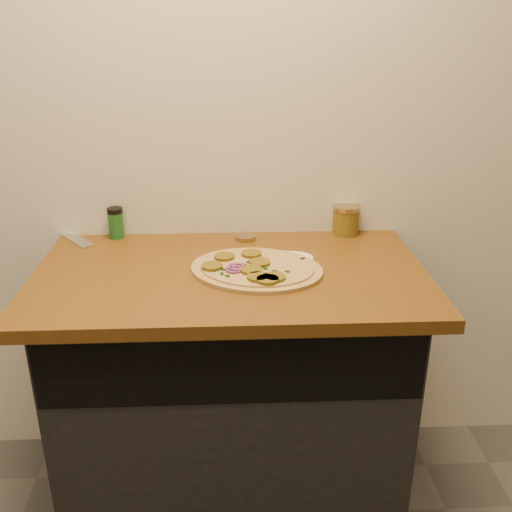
{
  "coord_description": "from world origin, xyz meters",
  "views": [
    {
      "loc": [
        0.0,
        -0.18,
        1.61
      ],
      "look_at": [
        0.08,
        1.41,
        0.95
      ],
      "focal_mm": 40.0,
      "sensor_mm": 36.0,
      "label": 1
    }
  ],
  "objects_px": {
    "salsa_jar": "(346,220)",
    "spice_shaker": "(116,223)",
    "pizza": "(255,269)",
    "chefs_knife": "(63,230)"
  },
  "relations": [
    {
      "from": "salsa_jar",
      "to": "spice_shaker",
      "type": "bearing_deg",
      "value": -180.0
    },
    {
      "from": "salsa_jar",
      "to": "spice_shaker",
      "type": "height_order",
      "value": "spice_shaker"
    },
    {
      "from": "pizza",
      "to": "spice_shaker",
      "type": "xyz_separation_m",
      "value": [
        -0.47,
        0.32,
        0.04
      ]
    },
    {
      "from": "chefs_knife",
      "to": "salsa_jar",
      "type": "bearing_deg",
      "value": -3.86
    },
    {
      "from": "salsa_jar",
      "to": "pizza",
      "type": "bearing_deg",
      "value": -136.57
    },
    {
      "from": "salsa_jar",
      "to": "spice_shaker",
      "type": "xyz_separation_m",
      "value": [
        -0.81,
        -0.0,
        0.0
      ]
    },
    {
      "from": "pizza",
      "to": "spice_shaker",
      "type": "bearing_deg",
      "value": 146.02
    },
    {
      "from": "chefs_knife",
      "to": "pizza",
      "type": "bearing_deg",
      "value": -29.69
    },
    {
      "from": "salsa_jar",
      "to": "spice_shaker",
      "type": "relative_size",
      "value": 0.98
    },
    {
      "from": "pizza",
      "to": "chefs_knife",
      "type": "bearing_deg",
      "value": 150.31
    }
  ]
}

